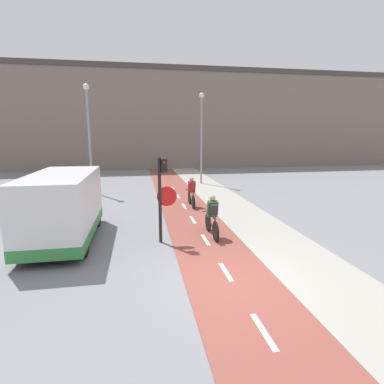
# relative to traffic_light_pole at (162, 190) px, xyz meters

# --- Properties ---
(ground_plane) EXTENTS (120.00, 120.00, 0.00)m
(ground_plane) POSITION_rel_traffic_light_pole_xyz_m (1.46, -3.10, -1.81)
(ground_plane) COLOR gray
(bike_lane) EXTENTS (2.37, 60.00, 0.02)m
(bike_lane) POSITION_rel_traffic_light_pole_xyz_m (1.46, -3.10, -1.80)
(bike_lane) COLOR brown
(bike_lane) RESTS_ON ground_plane
(sidewalk_strip) EXTENTS (2.40, 60.00, 0.05)m
(sidewalk_strip) POSITION_rel_traffic_light_pole_xyz_m (3.84, -3.10, -1.78)
(sidewalk_strip) COLOR #A8A399
(sidewalk_strip) RESTS_ON ground_plane
(building_row_background) EXTENTS (60.00, 5.20, 10.42)m
(building_row_background) POSITION_rel_traffic_light_pole_xyz_m (1.46, 24.05, 3.41)
(building_row_background) COLOR slate
(building_row_background) RESTS_ON ground_plane
(traffic_light_pole) EXTENTS (0.67, 0.25, 2.90)m
(traffic_light_pole) POSITION_rel_traffic_light_pole_xyz_m (0.00, 0.00, 0.00)
(traffic_light_pole) COLOR black
(traffic_light_pole) RESTS_ON ground_plane
(street_lamp_far) EXTENTS (0.36, 0.36, 6.56)m
(street_lamp_far) POSITION_rel_traffic_light_pole_xyz_m (-3.68, 9.54, 2.22)
(street_lamp_far) COLOR gray
(street_lamp_far) RESTS_ON ground_plane
(street_lamp_sidewalk) EXTENTS (0.36, 0.36, 6.48)m
(street_lamp_sidewalk) POSITION_rel_traffic_light_pole_xyz_m (3.74, 11.59, 2.18)
(street_lamp_sidewalk) COLOR gray
(street_lamp_sidewalk) RESTS_ON ground_plane
(cyclist_near) EXTENTS (0.46, 1.85, 1.54)m
(cyclist_near) POSITION_rel_traffic_light_pole_xyz_m (1.78, 0.24, -1.08)
(cyclist_near) COLOR black
(cyclist_near) RESTS_ON ground_plane
(cyclist_far) EXTENTS (0.46, 1.80, 1.52)m
(cyclist_far) POSITION_rel_traffic_light_pole_xyz_m (1.84, 4.87, -1.13)
(cyclist_far) COLOR black
(cyclist_far) RESTS_ON ground_plane
(van) EXTENTS (1.97, 4.72, 2.34)m
(van) POSITION_rel_traffic_light_pole_xyz_m (-3.34, 0.73, -0.65)
(van) COLOR silver
(van) RESTS_ON ground_plane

